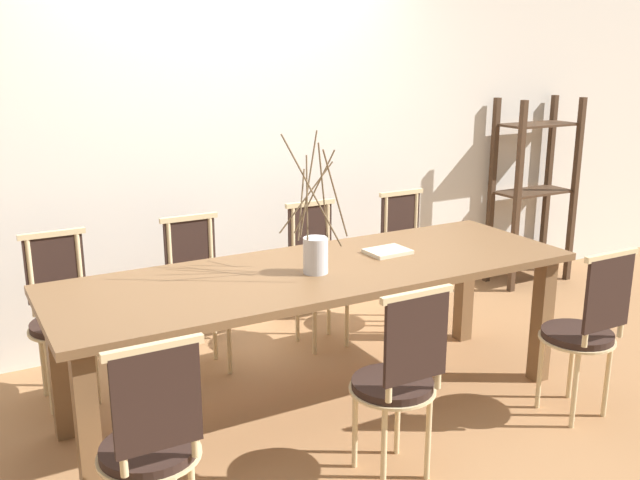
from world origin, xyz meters
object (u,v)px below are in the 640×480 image
chair_far_center (318,269)px  chair_near_center (586,327)px  shelving_rack (533,192)px  book_stack (388,251)px  dining_table (320,286)px  vase_centerpiece (315,251)px

chair_far_center → chair_near_center: bearing=115.3°
chair_near_center → chair_far_center: same height
chair_near_center → shelving_rack: shelving_rack is taller
chair_near_center → chair_far_center: size_ratio=1.00×
chair_near_center → book_stack: 1.09m
chair_far_center → shelving_rack: shelving_rack is taller
dining_table → chair_far_center: size_ratio=2.97×
chair_far_center → book_stack: chair_far_center is taller
dining_table → shelving_rack: bearing=22.2°
vase_centerpiece → book_stack: (0.51, 0.11, -0.11)m
vase_centerpiece → book_stack: size_ratio=3.00×
chair_far_center → dining_table: bearing=61.8°
vase_centerpiece → shelving_rack: 2.81m
vase_centerpiece → chair_far_center: bearing=60.3°
chair_near_center → book_stack: chair_near_center is taller
chair_near_center → shelving_rack: bearing=51.9°
chair_near_center → vase_centerpiece: (-1.18, 0.70, 0.39)m
chair_far_center → shelving_rack: 2.15m
book_stack → shelving_rack: size_ratio=0.16×
chair_far_center → book_stack: size_ratio=3.88×
shelving_rack → book_stack: bearing=-154.8°
dining_table → vase_centerpiece: 0.23m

